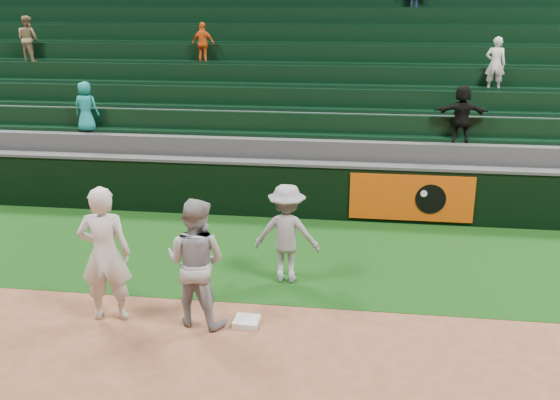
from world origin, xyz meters
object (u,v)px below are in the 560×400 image
at_px(base_coach, 287,234).
at_px(first_baseman, 105,254).
at_px(baserunner, 196,262).
at_px(first_base, 247,321).

bearing_deg(base_coach, first_baseman, 36.28).
bearing_deg(first_baseman, base_coach, -155.43).
height_order(first_baseman, baserunner, first_baseman).
relative_size(first_base, base_coach, 0.21).
distance_m(first_base, base_coach, 1.83).
xyz_separation_m(first_base, baserunner, (-0.72, -0.03, 0.92)).
bearing_deg(baserunner, first_base, -163.97).
xyz_separation_m(first_base, base_coach, (0.40, 1.59, 0.82)).
bearing_deg(base_coach, first_base, 78.09).
height_order(baserunner, base_coach, baserunner).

